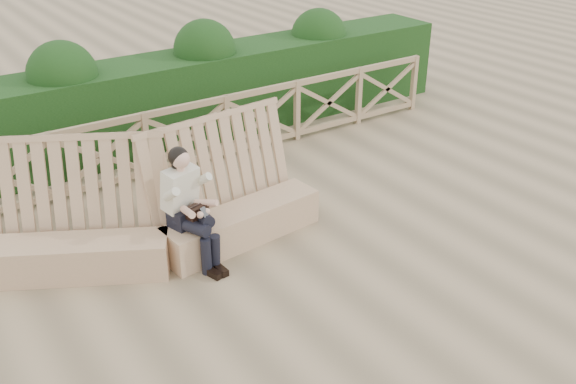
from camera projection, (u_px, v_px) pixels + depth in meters
ground at (316, 265)px, 8.03m from camera, size 60.00×60.00×0.00m
bench at (160, 226)px, 8.09m from camera, size 4.30×1.75×1.61m
woman at (188, 203)px, 7.78m from camera, size 0.53×0.96×1.51m
guardrail at (188, 136)px, 10.35m from camera, size 10.10×0.09×1.10m
hedge at (156, 104)px, 11.14m from camera, size 12.00×1.20×1.50m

